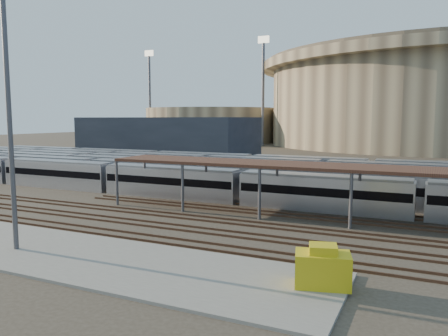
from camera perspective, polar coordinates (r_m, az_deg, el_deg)
ground at (r=45.57m, az=-6.85°, el=-5.91°), size 420.00×420.00×0.00m
apron at (r=37.78m, az=-25.86°, el=-8.97°), size 50.00×9.00×0.20m
subway_trains at (r=63.48m, az=-1.70°, el=-0.70°), size 126.35×23.90×3.60m
inspection_shed at (r=42.07m, az=22.68°, el=-0.52°), size 60.30×6.00×5.30m
empty_tracks at (r=41.50m, az=-10.52°, el=-7.08°), size 170.00×9.62×0.18m
stadium at (r=177.90m, az=25.69°, el=8.03°), size 124.00×124.00×32.50m
secondary_arena at (r=187.45m, az=-1.50°, el=5.65°), size 56.00×56.00×14.00m
service_building at (r=109.81m, az=-7.29°, el=3.96°), size 42.00×20.00×10.00m
floodlight_0 at (r=157.56m, az=5.13°, el=10.44°), size 4.00×1.00×38.40m
floodlight_1 at (r=191.82m, az=-9.67°, el=9.66°), size 4.00×1.00×38.40m
floodlight_3 at (r=200.89m, az=15.54°, el=9.37°), size 4.00×1.00×38.40m
yard_light_pole at (r=34.84m, az=-26.32°, el=7.40°), size 0.80×0.36×20.85m
yellow_equipment at (r=26.19m, az=12.75°, el=-12.80°), size 3.49×2.66×1.94m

